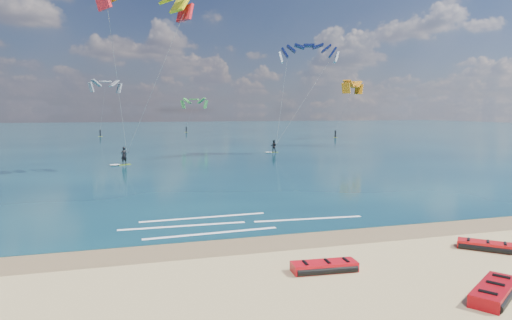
{
  "coord_description": "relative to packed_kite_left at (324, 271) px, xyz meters",
  "views": [
    {
      "loc": [
        -4.94,
        -14.66,
        5.52
      ],
      "look_at": [
        1.65,
        8.0,
        2.94
      ],
      "focal_mm": 32.0,
      "sensor_mm": 36.0,
      "label": 1
    }
  ],
  "objects": [
    {
      "name": "packed_kite_left",
      "position": [
        0.0,
        0.0,
        0.0
      ],
      "size": [
        2.53,
        1.25,
        0.39
      ],
      "primitive_type": null,
      "rotation": [
        0.0,
        0.0,
        -0.08
      ],
      "color": "red",
      "rests_on": "ground"
    },
    {
      "name": "packed_kite_mid",
      "position": [
        7.18,
        0.46,
        0.0
      ],
      "size": [
        2.31,
        2.24,
        0.37
      ],
      "primitive_type": null,
      "rotation": [
        0.0,
        0.0,
        -0.75
      ],
      "color": "red",
      "rests_on": "ground"
    },
    {
      "name": "packed_kite_right",
      "position": [
        3.89,
        -3.45,
        0.0
      ],
      "size": [
        2.94,
        2.53,
        0.44
      ],
      "primitive_type": null,
      "rotation": [
        0.0,
        0.0,
        0.59
      ],
      "color": "#A2060E",
      "rests_on": "ground"
    },
    {
      "name": "ground",
      "position": [
        -1.56,
        40.73,
        0.0
      ],
      "size": [
        320.0,
        320.0,
        0.0
      ],
      "primitive_type": "plane",
      "color": "tan",
      "rests_on": "ground"
    },
    {
      "name": "sea",
      "position": [
        -1.56,
        104.73,
        0.02
      ],
      "size": [
        320.0,
        200.0,
        0.04
      ],
      "primitive_type": "cube",
      "color": "#0A2838",
      "rests_on": "ground"
    },
    {
      "name": "distant_kites",
      "position": [
        -15.68,
        83.33,
        5.32
      ],
      "size": [
        91.1,
        37.83,
        12.91
      ],
      "color": "green",
      "rests_on": "ground"
    },
    {
      "name": "shoreline_foam",
      "position": [
        -1.85,
        7.27,
        0.05
      ],
      "size": [
        12.12,
        3.62,
        0.01
      ],
      "color": "white",
      "rests_on": "ground"
    },
    {
      "name": "kitesurfer_main",
      "position": [
        -5.36,
        29.82,
        8.91
      ],
      "size": [
        9.3,
        10.2,
        17.38
      ],
      "rotation": [
        0.0,
        0.0,
        0.55
      ],
      "color": "#A4DC19",
      "rests_on": "sea"
    },
    {
      "name": "kitesurfer_far",
      "position": [
        14.28,
        40.84,
        7.96
      ],
      "size": [
        10.13,
        5.12,
        15.01
      ],
      "rotation": [
        0.0,
        0.0,
        0.08
      ],
      "color": "#A6C41D",
      "rests_on": "sea"
    },
    {
      "name": "wet_sand_strip",
      "position": [
        -1.56,
        3.73,
        0.0
      ],
      "size": [
        320.0,
        2.4,
        0.01
      ],
      "primitive_type": "cube",
      "color": "olive",
      "rests_on": "ground"
    }
  ]
}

